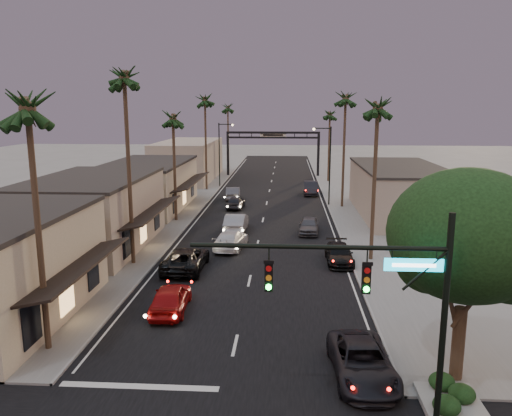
# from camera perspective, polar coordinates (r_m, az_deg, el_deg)

# --- Properties ---
(ground) EXTENTS (200.00, 200.00, 0.00)m
(ground) POSITION_cam_1_polar(r_m,az_deg,el_deg) (52.98, 0.96, -0.66)
(ground) COLOR slate
(ground) RESTS_ON ground
(road) EXTENTS (14.00, 120.00, 0.02)m
(road) POSITION_cam_1_polar(r_m,az_deg,el_deg) (57.87, 1.19, 0.38)
(road) COLOR black
(road) RESTS_ON ground
(sidewalk_left) EXTENTS (5.00, 92.00, 0.12)m
(sidewalk_left) POSITION_cam_1_polar(r_m,az_deg,el_deg) (65.78, -6.85, 1.68)
(sidewalk_left) COLOR slate
(sidewalk_left) RESTS_ON ground
(sidewalk_right) EXTENTS (5.00, 92.00, 0.12)m
(sidewalk_right) POSITION_cam_1_polar(r_m,az_deg,el_deg) (65.09, 9.84, 1.49)
(sidewalk_right) COLOR slate
(sidewalk_right) RESTS_ON ground
(storefront_mid) EXTENTS (8.00, 14.00, 5.50)m
(storefront_mid) POSITION_cam_1_polar(r_m,az_deg,el_deg) (41.60, -18.16, -0.70)
(storefront_mid) COLOR gray
(storefront_mid) RESTS_ON ground
(storefront_far) EXTENTS (8.00, 16.00, 5.00)m
(storefront_far) POSITION_cam_1_polar(r_m,az_deg,el_deg) (56.56, -12.22, 2.43)
(storefront_far) COLOR tan
(storefront_far) RESTS_ON ground
(storefront_dist) EXTENTS (8.00, 20.00, 6.00)m
(storefront_dist) POSITION_cam_1_polar(r_m,az_deg,el_deg) (78.70, -7.72, 5.41)
(storefront_dist) COLOR gray
(storefront_dist) RESTS_ON ground
(building_right) EXTENTS (8.00, 18.00, 5.00)m
(building_right) POSITION_cam_1_polar(r_m,az_deg,el_deg) (53.74, 16.06, 1.78)
(building_right) COLOR gray
(building_right) RESTS_ON ground
(traffic_signal) EXTENTS (8.51, 0.22, 7.80)m
(traffic_signal) POSITION_cam_1_polar(r_m,az_deg,el_deg) (17.18, 14.72, -9.34)
(traffic_signal) COLOR black
(traffic_signal) RESTS_ON ground
(corner_tree) EXTENTS (6.20, 6.20, 8.80)m
(corner_tree) POSITION_cam_1_polar(r_m,az_deg,el_deg) (21.10, 23.22, -3.47)
(corner_tree) COLOR #38281C
(corner_tree) RESTS_ON ground
(planter) EXTENTS (2.20, 2.60, 0.24)m
(planter) POSITION_cam_1_polar(r_m,az_deg,el_deg) (21.42, 21.36, -20.52)
(planter) COLOR gray
(planter) RESTS_ON ground
(arch) EXTENTS (15.20, 0.40, 7.27)m
(arch) POSITION_cam_1_polar(r_m,az_deg,el_deg) (81.98, 1.95, 7.52)
(arch) COLOR black
(arch) RESTS_ON ground
(streetlight_right) EXTENTS (2.13, 0.30, 9.00)m
(streetlight_right) POSITION_cam_1_polar(r_m,az_deg,el_deg) (57.23, 8.18, 5.53)
(streetlight_right) COLOR black
(streetlight_right) RESTS_ON ground
(streetlight_left) EXTENTS (2.13, 0.30, 9.00)m
(streetlight_left) POSITION_cam_1_polar(r_m,az_deg,el_deg) (70.61, -4.00, 6.71)
(streetlight_left) COLOR black
(streetlight_left) RESTS_ON ground
(palm_la) EXTENTS (3.20, 3.20, 13.20)m
(palm_la) POSITION_cam_1_polar(r_m,az_deg,el_deg) (23.48, -24.75, 11.32)
(palm_la) COLOR #38281C
(palm_la) RESTS_ON ground
(palm_lb) EXTENTS (3.20, 3.20, 15.20)m
(palm_lb) POSITION_cam_1_polar(r_m,az_deg,el_deg) (35.57, -14.87, 14.78)
(palm_lb) COLOR #38281C
(palm_lb) RESTS_ON ground
(palm_lc) EXTENTS (3.20, 3.20, 12.20)m
(palm_lc) POSITION_cam_1_polar(r_m,az_deg,el_deg) (49.01, -9.49, 10.55)
(palm_lc) COLOR #38281C
(palm_lc) RESTS_ON ground
(palm_ld) EXTENTS (3.20, 3.20, 14.20)m
(palm_ld) POSITION_cam_1_polar(r_m,az_deg,el_deg) (67.67, -5.87, 12.48)
(palm_ld) COLOR #38281C
(palm_ld) RESTS_ON ground
(palm_ra) EXTENTS (3.20, 3.20, 13.20)m
(palm_ra) POSITION_cam_1_polar(r_m,az_deg,el_deg) (36.30, 13.78, 11.69)
(palm_ra) COLOR #38281C
(palm_ra) RESTS_ON ground
(palm_rb) EXTENTS (3.20, 3.20, 14.20)m
(palm_rb) POSITION_cam_1_polar(r_m,az_deg,el_deg) (56.12, 10.22, 12.60)
(palm_rb) COLOR #38281C
(palm_rb) RESTS_ON ground
(palm_rc) EXTENTS (3.20, 3.20, 12.20)m
(palm_rc) POSITION_cam_1_polar(r_m,az_deg,el_deg) (76.02, 8.45, 10.83)
(palm_rc) COLOR #38281C
(palm_rc) RESTS_ON ground
(palm_far) EXTENTS (3.20, 3.20, 13.20)m
(palm_far) POSITION_cam_1_polar(r_m,az_deg,el_deg) (90.39, -3.25, 11.62)
(palm_far) COLOR #38281C
(palm_far) RESTS_ON ground
(oncoming_red) EXTENTS (2.04, 4.66, 1.56)m
(oncoming_red) POSITION_cam_1_polar(r_m,az_deg,el_deg) (28.26, -9.74, -10.10)
(oncoming_red) COLOR #910A0A
(oncoming_red) RESTS_ON ground
(oncoming_pickup) EXTENTS (2.71, 5.70, 1.57)m
(oncoming_pickup) POSITION_cam_1_polar(r_m,az_deg,el_deg) (35.02, -8.02, -5.77)
(oncoming_pickup) COLOR black
(oncoming_pickup) RESTS_ON ground
(oncoming_silver) EXTENTS (1.85, 5.15, 1.69)m
(oncoming_silver) POSITION_cam_1_polar(r_m,az_deg,el_deg) (45.16, -2.28, -1.68)
(oncoming_silver) COLOR gray
(oncoming_silver) RESTS_ON ground
(oncoming_white) EXTENTS (2.68, 5.29, 1.47)m
(oncoming_white) POSITION_cam_1_polar(r_m,az_deg,el_deg) (39.87, -2.90, -3.62)
(oncoming_white) COLOR silver
(oncoming_white) RESTS_ON ground
(oncoming_dgrey) EXTENTS (1.98, 4.27, 1.42)m
(oncoming_dgrey) POSITION_cam_1_polar(r_m,az_deg,el_deg) (55.57, -2.33, 0.65)
(oncoming_dgrey) COLOR black
(oncoming_dgrey) RESTS_ON ground
(oncoming_grey_far) EXTENTS (2.03, 4.83, 1.55)m
(oncoming_grey_far) POSITION_cam_1_polar(r_m,az_deg,el_deg) (61.04, -2.65, 1.68)
(oncoming_grey_far) COLOR #48484C
(oncoming_grey_far) RESTS_ON ground
(curbside_near) EXTENTS (2.69, 5.34, 1.45)m
(curbside_near) POSITION_cam_1_polar(r_m,az_deg,el_deg) (22.05, 12.04, -16.81)
(curbside_near) COLOR black
(curbside_near) RESTS_ON ground
(curbside_black) EXTENTS (1.90, 4.61, 1.33)m
(curbside_black) POSITION_cam_1_polar(r_m,az_deg,el_deg) (36.71, 9.49, -5.21)
(curbside_black) COLOR black
(curbside_black) RESTS_ON ground
(curbside_grey) EXTENTS (2.03, 4.36, 1.44)m
(curbside_grey) POSITION_cam_1_polar(r_m,az_deg,el_deg) (44.88, 6.07, -1.99)
(curbside_grey) COLOR #414145
(curbside_grey) RESTS_ON ground
(curbside_far) EXTENTS (1.98, 5.18, 1.69)m
(curbside_far) POSITION_cam_1_polar(r_m,az_deg,el_deg) (64.98, 6.30, 2.28)
(curbside_far) COLOR black
(curbside_far) RESTS_ON ground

